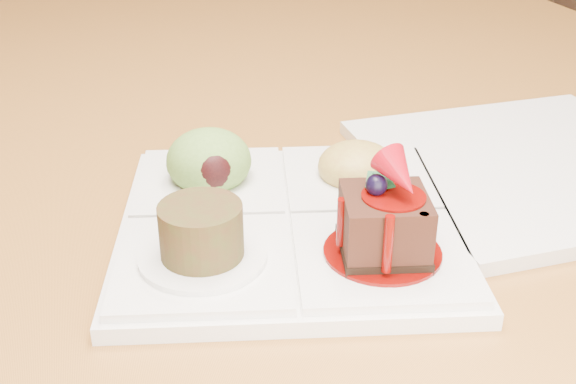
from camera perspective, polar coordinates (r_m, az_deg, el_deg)
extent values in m
cube|color=#A06729|center=(0.87, 2.61, 7.50)|extent=(1.00, 1.80, 0.04)
cylinder|color=#A06729|center=(1.76, -20.60, 3.26)|extent=(0.06, 0.06, 0.71)
cylinder|color=#A06729|center=(1.88, 7.01, 6.51)|extent=(0.06, 0.06, 0.71)
cube|color=silver|center=(0.54, 0.00, -2.72)|extent=(0.30, 0.30, 0.01)
cube|color=silver|center=(0.49, 7.43, -5.13)|extent=(0.14, 0.14, 0.01)
cube|color=silver|center=(0.49, -6.71, -5.58)|extent=(0.14, 0.14, 0.01)
cube|color=silver|center=(0.59, -6.18, 0.83)|extent=(0.14, 0.14, 0.01)
cube|color=silver|center=(0.59, 5.45, 1.13)|extent=(0.14, 0.14, 0.01)
cylinder|color=#580503|center=(0.49, 7.46, -4.71)|extent=(0.08, 0.08, 0.00)
cube|color=black|center=(0.49, 7.48, -4.46)|extent=(0.07, 0.07, 0.01)
cube|color=black|center=(0.48, 7.64, -2.23)|extent=(0.07, 0.07, 0.04)
cylinder|color=#580503|center=(0.47, 7.78, -0.24)|extent=(0.04, 0.04, 0.00)
sphere|color=black|center=(0.47, 7.01, 0.57)|extent=(0.01, 0.01, 0.01)
cone|color=maroon|center=(0.46, 8.85, 1.34)|extent=(0.03, 0.04, 0.04)
cube|color=#10401D|center=(0.48, 7.60, 0.95)|extent=(0.01, 0.02, 0.01)
cube|color=#10401D|center=(0.48, 6.77, 0.95)|extent=(0.02, 0.02, 0.01)
cylinder|color=#580503|center=(0.45, 7.92, -4.11)|extent=(0.01, 0.01, 0.04)
cylinder|color=#580503|center=(0.46, 10.52, -3.66)|extent=(0.01, 0.01, 0.04)
cylinder|color=#580503|center=(0.47, 4.24, -2.39)|extent=(0.01, 0.01, 0.03)
cylinder|color=silver|center=(0.48, -6.74, -5.08)|extent=(0.09, 0.09, 0.00)
cylinder|color=#432113|center=(0.47, -6.88, -3.04)|extent=(0.06, 0.06, 0.04)
cylinder|color=#4A300F|center=(0.47, -6.96, -1.77)|extent=(0.05, 0.05, 0.00)
ellipsoid|color=olive|center=(0.58, -6.27, 2.47)|extent=(0.07, 0.07, 0.05)
ellipsoid|color=black|center=(0.56, -5.85, 1.65)|extent=(0.03, 0.02, 0.03)
ellipsoid|color=#AE9F3E|center=(0.59, 5.49, 2.03)|extent=(0.06, 0.06, 0.04)
cube|color=orange|center=(0.59, 6.39, 2.92)|extent=(0.02, 0.02, 0.01)
cube|color=#447B1A|center=(0.60, 5.27, 2.95)|extent=(0.02, 0.02, 0.01)
cube|color=orange|center=(0.59, 4.06, 2.61)|extent=(0.02, 0.02, 0.01)
cube|color=#447B1A|center=(0.58, 4.18, 2.11)|extent=(0.02, 0.02, 0.02)
cube|color=orange|center=(0.57, 5.73, 1.61)|extent=(0.02, 0.02, 0.01)
cube|color=#447B1A|center=(0.58, 7.10, 2.09)|extent=(0.02, 0.02, 0.02)
cube|color=silver|center=(0.67, 18.91, 1.97)|extent=(0.27, 0.27, 0.01)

